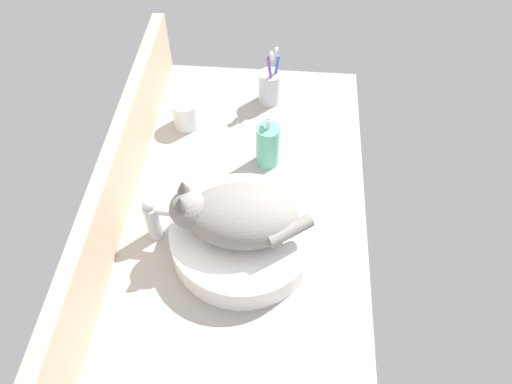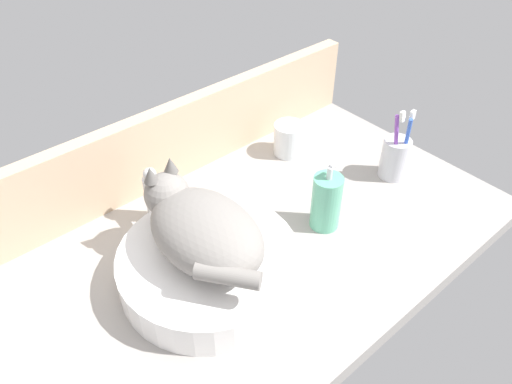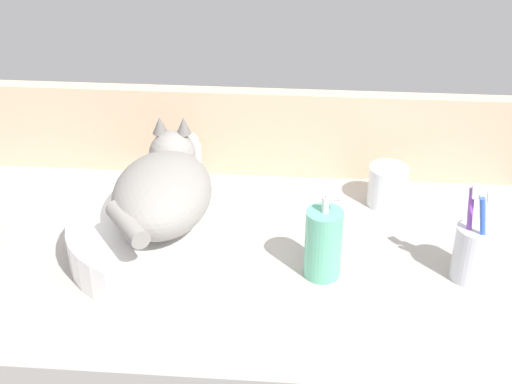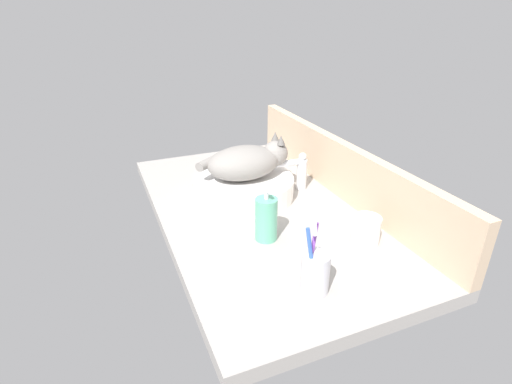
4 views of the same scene
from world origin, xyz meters
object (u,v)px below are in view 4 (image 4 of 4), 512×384
Objects in this scene: sink_basin at (244,187)px; faucet at (299,170)px; toothbrush_cup at (315,272)px; cat at (247,161)px; water_glass at (366,232)px; soap_dispenser at (266,219)px.

faucet is (1.51, 20.56, 3.78)cm from sink_basin.
faucet is 0.73× the size of toothbrush_cup.
toothbrush_cup is (53.36, -4.28, -7.41)cm from cat.
sink_basin is 45.78cm from water_glass.
sink_basin is at bearing -153.20° from water_glass.
toothbrush_cup reaches higher than soap_dispenser.
water_glass is (40.98, 19.28, -9.19)cm from cat.
cat is at bearing 94.81° from sink_basin.
water_glass is (12.89, 24.63, -2.82)cm from soap_dispenser.
cat is 2.02× the size of soap_dispenser.
sink_basin is 53.36cm from toothbrush_cup.
sink_basin is 9.39cm from cat.
cat is 20.04cm from faucet.
water_glass is at bearing 117.72° from toothbrush_cup.
sink_basin is 1.06× the size of cat.
cat is at bearing -154.80° from water_glass.
soap_dispenser is 25.32cm from toothbrush_cup.
faucet is at bearing 155.59° from toothbrush_cup.
soap_dispenser is at bearing -177.58° from toothbrush_cup.
faucet is at bearing -179.88° from water_glass.
soap_dispenser is at bearing -117.63° from water_glass.
soap_dispenser reaches higher than faucet.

